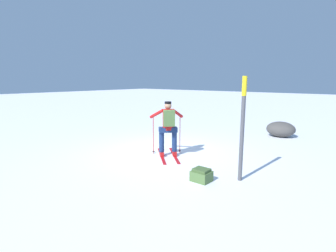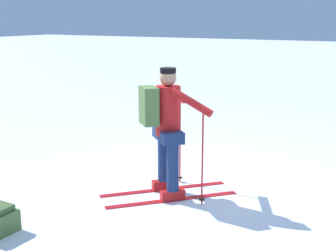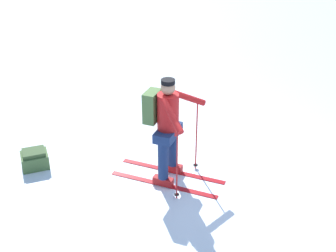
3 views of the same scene
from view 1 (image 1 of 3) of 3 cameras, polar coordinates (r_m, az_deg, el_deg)
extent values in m
plane|color=white|center=(8.29, -0.72, -5.69)|extent=(80.00, 80.00, 0.00)
cube|color=red|center=(7.88, -1.39, -6.48)|extent=(1.29, 1.23, 0.01)
cube|color=red|center=(7.87, -1.39, -6.03)|extent=(0.29, 0.29, 0.12)
cylinder|color=navy|center=(7.76, -1.41, -3.24)|extent=(0.15, 0.15, 0.67)
cube|color=red|center=(7.93, 1.38, -6.38)|extent=(1.29, 1.23, 0.01)
cube|color=red|center=(7.91, 1.39, -5.93)|extent=(0.29, 0.29, 0.12)
cylinder|color=navy|center=(7.81, 1.40, -3.16)|extent=(0.15, 0.15, 0.67)
cube|color=navy|center=(7.72, 0.00, -0.79)|extent=(0.56, 0.57, 0.14)
cylinder|color=red|center=(7.66, 0.00, 1.43)|extent=(0.31, 0.31, 0.61)
sphere|color=tan|center=(7.61, 0.00, 4.46)|extent=(0.21, 0.21, 0.21)
cylinder|color=black|center=(7.61, 0.00, 5.12)|extent=(0.20, 0.20, 0.06)
cube|color=#4C6B38|center=(7.42, 0.24, 1.72)|extent=(0.35, 0.35, 0.46)
cylinder|color=red|center=(8.01, -3.20, -1.93)|extent=(0.02, 0.02, 1.18)
cylinder|color=black|center=(8.14, -3.17, -5.56)|extent=(0.07, 0.07, 0.01)
cylinder|color=red|center=(7.80, -2.47, 2.68)|extent=(0.54, 0.11, 0.33)
cylinder|color=red|center=(8.11, 2.61, -1.77)|extent=(0.02, 0.02, 1.18)
cylinder|color=black|center=(8.24, 2.58, -5.36)|extent=(0.07, 0.07, 0.01)
cylinder|color=red|center=(7.87, 2.08, 2.76)|extent=(0.14, 0.55, 0.33)
cube|color=#4C6B38|center=(6.04, 7.29, -10.76)|extent=(0.42, 0.37, 0.23)
cube|color=#415B2F|center=(5.98, 7.32, -9.46)|extent=(0.35, 0.29, 0.06)
cylinder|color=#4C4C51|center=(5.97, 15.85, -0.82)|extent=(0.09, 0.09, 2.33)
cylinder|color=yellow|center=(5.87, 16.31, 8.38)|extent=(0.10, 0.10, 0.42)
ellipsoid|color=#474442|center=(11.34, 23.33, -0.64)|extent=(1.10, 0.93, 0.60)
camera|label=2|loc=(8.62, 40.40, 7.51)|focal=50.00mm
camera|label=3|loc=(11.80, 27.15, 18.08)|focal=50.00mm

